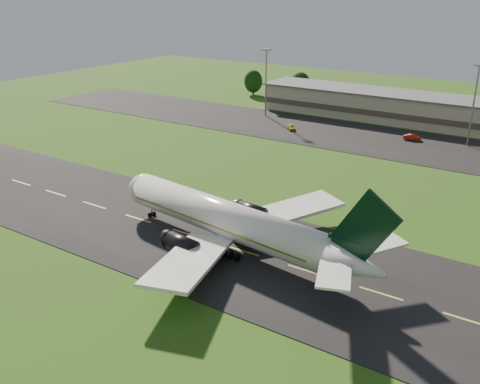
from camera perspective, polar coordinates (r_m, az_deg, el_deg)
The scene contains 8 objects.
ground at distance 78.10m, azimuth 7.12°, elevation -8.39°, with size 360.00×360.00×0.00m, color #254D13.
taxiway at distance 78.08m, azimuth 7.12°, elevation -8.35°, with size 220.00×30.00×0.10m, color black.
apron at distance 141.83m, azimuth 20.42°, elevation 4.24°, with size 260.00×30.00×0.10m, color black.
airliner at distance 81.95m, azimuth -1.19°, elevation -3.06°, with size 51.18×41.85×15.57m.
light_mast_west at distance 166.54m, azimuth 2.80°, elevation 12.41°, with size 2.40×1.20×20.35m.
light_mast_centre at distance 145.72m, azimuth 23.77°, elevation 9.37°, with size 2.40×1.20×20.35m.
service_vehicle_a at distance 152.30m, azimuth 5.53°, elevation 6.91°, with size 1.72×4.28×1.46m, color #D8B90C.
service_vehicle_b at distance 148.18m, azimuth 17.90°, elevation 5.57°, with size 1.58×4.54×1.50m, color maroon.
Camera 1 is at (29.19, -61.37, 38.49)m, focal length 40.00 mm.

